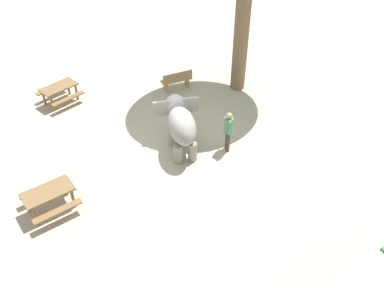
{
  "coord_description": "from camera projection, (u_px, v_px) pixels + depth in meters",
  "views": [
    {
      "loc": [
        5.61,
        10.58,
        9.43
      ],
      "look_at": [
        0.02,
        1.36,
        0.8
      ],
      "focal_mm": 37.55,
      "sensor_mm": 36.0,
      "label": 1
    }
  ],
  "objects": [
    {
      "name": "wooden_bench",
      "position": [
        177.0,
        80.0,
        17.91
      ],
      "size": [
        1.43,
        0.54,
        0.88
      ],
      "rotation": [
        0.0,
        0.0,
        3.04
      ],
      "color": "#9E7A51",
      "rests_on": "ground_plane"
    },
    {
      "name": "person_handler",
      "position": [
        228.0,
        129.0,
        14.25
      ],
      "size": [
        0.32,
        0.47,
        1.62
      ],
      "rotation": [
        0.0,
        0.0,
        -0.45
      ],
      "color": "#3F3833",
      "rests_on": "ground_plane"
    },
    {
      "name": "ground_plane",
      "position": [
        174.0,
        141.0,
        15.23
      ],
      "size": [
        60.0,
        60.0,
        0.0
      ],
      "primitive_type": "plane",
      "color": "#BAA88C"
    },
    {
      "name": "picnic_table_far",
      "position": [
        49.0,
        196.0,
        12.19
      ],
      "size": [
        1.63,
        1.61,
        0.78
      ],
      "rotation": [
        0.0,
        0.0,
        0.09
      ],
      "color": "brown",
      "rests_on": "ground_plane"
    },
    {
      "name": "elephant",
      "position": [
        180.0,
        123.0,
        14.23
      ],
      "size": [
        1.88,
        2.53,
        1.75
      ],
      "rotation": [
        0.0,
        0.0,
        4.39
      ],
      "color": "gray",
      "rests_on": "ground_plane"
    },
    {
      "name": "picnic_table_near",
      "position": [
        59.0,
        90.0,
        17.0
      ],
      "size": [
        1.84,
        1.83,
        0.78
      ],
      "rotation": [
        0.0,
        0.0,
        3.42
      ],
      "color": "brown",
      "rests_on": "ground_plane"
    }
  ]
}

